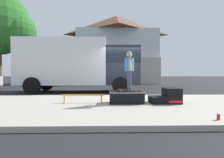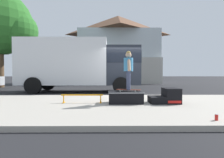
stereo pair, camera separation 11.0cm
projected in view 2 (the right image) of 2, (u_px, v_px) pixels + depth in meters
name	position (u px, v px, depth m)	size (l,w,h in m)	color
ground_plane	(129.00, 96.00, 8.92)	(140.00, 140.00, 0.00)	black
sidewalk_slab	(138.00, 106.00, 5.92)	(50.00, 5.00, 0.12)	#A8A093
skate_box	(126.00, 97.00, 6.04)	(1.11, 0.67, 0.38)	black
kicker_ramp	(167.00, 97.00, 6.06)	(0.95, 0.69, 0.49)	black
grind_rail	(82.00, 96.00, 6.13)	(1.38, 0.28, 0.28)	orange
skateboard	(128.00, 90.00, 6.02)	(0.80, 0.41, 0.07)	#4C1E14
skater_kid	(128.00, 67.00, 6.00)	(0.30, 0.64, 1.25)	#3F4766
soda_can	(216.00, 117.00, 3.81)	(0.07, 0.07, 0.13)	red
box_truck	(81.00, 63.00, 11.04)	(6.91, 2.63, 3.05)	white
street_tree_main	(3.00, 25.00, 14.60)	(5.45, 4.96, 7.54)	brown
house_behind	(118.00, 49.00, 23.38)	(9.54, 8.22, 8.40)	silver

